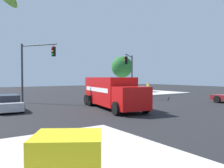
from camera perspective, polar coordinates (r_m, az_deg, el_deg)
ground_plane at (r=22.18m, az=3.50°, el=-5.38°), size 100.00×100.00×0.00m
sidewalk_corner_near at (r=40.30m, az=6.83°, el=-2.07°), size 12.10×12.10×0.14m
delivery_truck at (r=20.04m, az=-0.05°, el=-2.00°), size 4.14×8.79×2.73m
traffic_light_primary at (r=25.05m, az=-19.27°, el=4.77°), size 2.62×3.66×6.26m
traffic_light_secondary at (r=31.36m, az=4.50°, el=3.86°), size 3.52×3.08×5.69m
sedan_silver at (r=20.41m, az=-24.64°, el=-4.38°), size 2.17×4.36×1.31m
pedestrian_near_corner at (r=39.56m, az=8.90°, el=-0.64°), size 0.31×0.51×1.70m
picket_fence_run at (r=44.81m, az=1.96°, el=-0.97°), size 5.50×0.05×0.95m
shade_tree_near at (r=42.04m, az=2.55°, el=4.28°), size 3.91×3.91×6.43m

